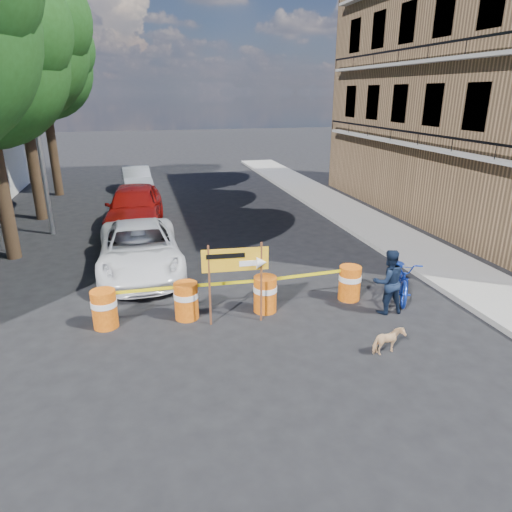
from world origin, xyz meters
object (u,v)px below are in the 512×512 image
barrel_far_left (104,308)px  barrel_mid_left (186,300)px  detour_sign (244,265)px  sedan_red (135,207)px  bicycle (404,258)px  dog (388,341)px  barrel_far_right (350,282)px  pedestrian (388,282)px  suv_white (140,249)px  barrel_mid_right (265,293)px  sedan_silver (137,179)px

barrel_far_left → barrel_mid_left: same height
barrel_mid_left → detour_sign: 1.69m
sedan_red → barrel_far_left: bearing=-89.6°
bicycle → dog: (-1.76, -2.45, -0.78)m
barrel_far_right → pedestrian: size_ratio=0.56×
barrel_far_left → barrel_far_right: (6.05, 0.00, 0.00)m
barrel_mid_left → dog: size_ratio=1.33×
dog → suv_white: bearing=27.2°
dog → sedan_red: size_ratio=0.13×
barrel_far_left → pedestrian: size_ratio=0.56×
bicycle → sedan_red: size_ratio=0.42×
barrel_mid_left → pedestrian: size_ratio=0.56×
barrel_far_right → sedan_red: bearing=122.9°
sedan_red → barrel_far_right: bearing=-51.6°
dog → suv_white: suv_white is taller
barrel_mid_right → dog: size_ratio=1.33×
barrel_mid_left → dog: 4.64m
barrel_mid_right → sedan_silver: sedan_silver is taller
dog → sedan_red: 11.96m
barrel_far_left → suv_white: 3.51m
barrel_far_right → sedan_silver: size_ratio=0.22×
barrel_far_right → dog: size_ratio=1.33×
barrel_far_left → sedan_red: 8.28m
bicycle → dog: size_ratio=3.17×
barrel_far_left → dog: barrel_far_left is taller
pedestrian → barrel_far_right: bearing=-57.5°
sedan_silver → pedestrian: bearing=-74.8°
barrel_far_right → dog: barrel_far_right is taller
dog → bicycle: bearing=-47.2°
barrel_mid_right → sedan_red: 8.90m
detour_sign → bicycle: bearing=9.2°
barrel_mid_right → bicycle: bicycle is taller
barrel_far_left → sedan_silver: size_ratio=0.22×
sedan_red → suv_white: bearing=-83.1°
detour_sign → pedestrian: (3.46, -0.35, -0.62)m
barrel_mid_right → dog: barrel_mid_right is taller
barrel_mid_left → suv_white: suv_white is taller
barrel_mid_right → sedan_silver: bearing=100.6°
suv_white → dog: bearing=-52.4°
detour_sign → bicycle: 4.33m
bicycle → dog: bearing=-100.7°
barrel_far_left → pedestrian: bearing=-7.8°
barrel_far_right → suv_white: (-5.21, 3.40, 0.23)m
sedan_red → pedestrian: bearing=-51.8°
detour_sign → pedestrian: size_ratio=1.21×
sedan_red → sedan_silver: 7.19m
bicycle → suv_white: 7.52m
suv_white → pedestrian: bearing=-38.0°
barrel_far_left → sedan_silver: bearing=86.9°
pedestrian → bicycle: (0.84, 0.73, 0.26)m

